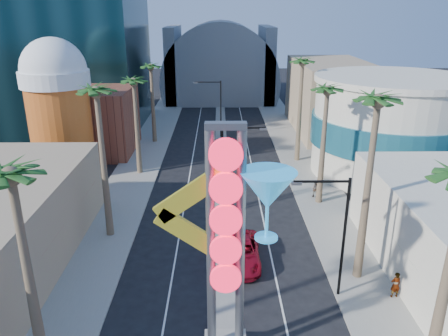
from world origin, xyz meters
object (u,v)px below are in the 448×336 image
at_px(pedestrian_a, 395,285).
at_px(neon_sign, 243,232).
at_px(red_pickup, 241,252).
at_px(pedestrian_b, 315,188).

bearing_deg(pedestrian_a, neon_sign, 16.95).
bearing_deg(red_pickup, pedestrian_b, 57.94).
xyz_separation_m(neon_sign, pedestrian_a, (9.79, 4.69, -6.28)).
bearing_deg(red_pickup, neon_sign, -90.38).
relative_size(neon_sign, pedestrian_b, 7.39).
height_order(neon_sign, pedestrian_b, neon_sign).
bearing_deg(pedestrian_b, pedestrian_a, 116.11).
bearing_deg(neon_sign, pedestrian_a, 25.63).
distance_m(neon_sign, pedestrian_b, 22.61).
bearing_deg(pedestrian_a, red_pickup, -33.33).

